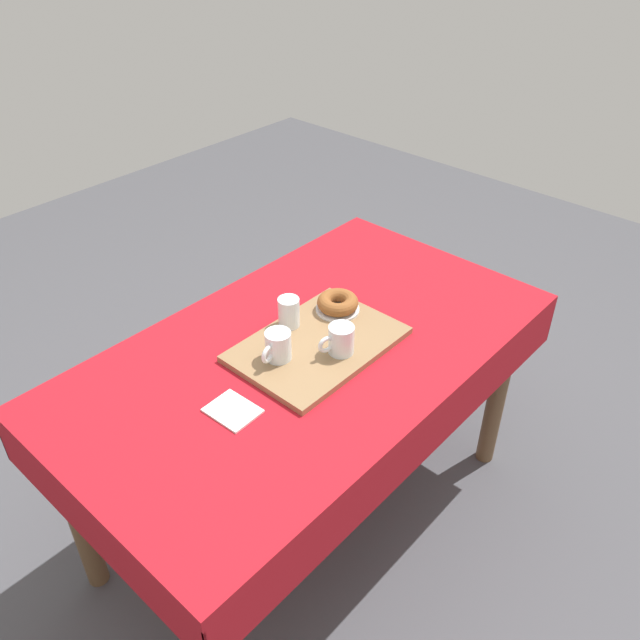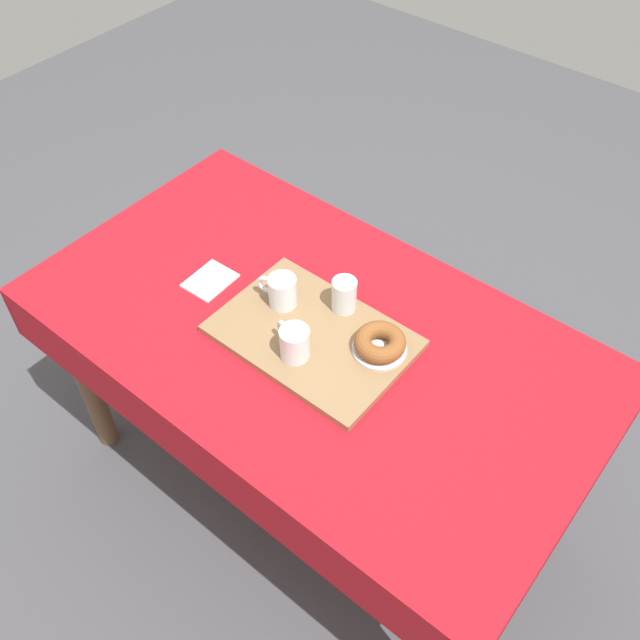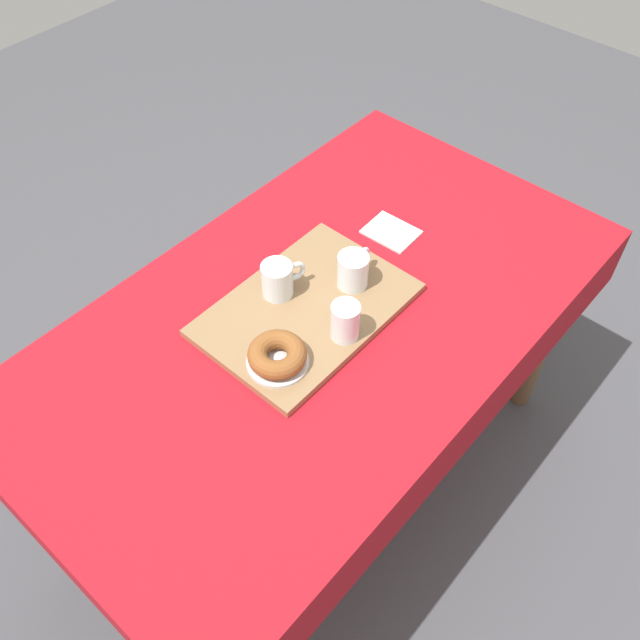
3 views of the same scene
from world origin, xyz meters
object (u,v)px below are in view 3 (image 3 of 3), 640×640
at_px(dining_table, 320,338).
at_px(tea_mug_right, 353,271).
at_px(water_glass_near, 345,323).
at_px(sugar_donut_left, 277,355).
at_px(tea_mug_left, 278,280).
at_px(paper_napkin, 391,232).
at_px(donut_plate_left, 278,362).
at_px(serving_tray, 306,310).

distance_m(dining_table, tea_mug_right, 0.19).
relative_size(water_glass_near, sugar_donut_left, 0.72).
height_order(tea_mug_left, sugar_donut_left, tea_mug_left).
bearing_deg(water_glass_near, paper_napkin, -158.54).
relative_size(dining_table, water_glass_near, 16.18).
bearing_deg(donut_plate_left, serving_tray, -158.81).
bearing_deg(tea_mug_right, tea_mug_left, -38.91).
relative_size(serving_tray, tea_mug_right, 4.29).
bearing_deg(sugar_donut_left, dining_table, -167.94).
relative_size(dining_table, serving_tray, 3.10).
height_order(serving_tray, sugar_donut_left, sugar_donut_left).
relative_size(tea_mug_right, sugar_donut_left, 0.88).
bearing_deg(tea_mug_right, dining_table, -4.48).
distance_m(dining_table, water_glass_near, 0.18).
distance_m(tea_mug_right, donut_plate_left, 0.29).
relative_size(donut_plate_left, paper_napkin, 1.05).
bearing_deg(donut_plate_left, paper_napkin, -170.95).
distance_m(tea_mug_left, paper_napkin, 0.36).
xyz_separation_m(dining_table, water_glass_near, (0.03, 0.09, 0.15)).
bearing_deg(sugar_donut_left, serving_tray, -158.81).
height_order(tea_mug_left, paper_napkin, tea_mug_left).
height_order(tea_mug_right, paper_napkin, tea_mug_right).
xyz_separation_m(tea_mug_right, sugar_donut_left, (0.28, 0.03, -0.01)).
height_order(tea_mug_right, sugar_donut_left, tea_mug_right).
xyz_separation_m(dining_table, paper_napkin, (-0.32, -0.04, 0.10)).
xyz_separation_m(serving_tray, water_glass_near, (0.00, 0.12, 0.05)).
xyz_separation_m(serving_tray, paper_napkin, (-0.34, -0.02, -0.01)).
relative_size(water_glass_near, donut_plate_left, 0.68).
relative_size(tea_mug_left, water_glass_near, 1.21).
relative_size(tea_mug_right, donut_plate_left, 0.83).
bearing_deg(serving_tray, sugar_donut_left, 21.19).
xyz_separation_m(dining_table, sugar_donut_left, (0.18, 0.04, 0.14)).
xyz_separation_m(tea_mug_right, paper_napkin, (-0.21, -0.05, -0.06)).
bearing_deg(tea_mug_right, water_glass_near, 33.23).
bearing_deg(donut_plate_left, sugar_donut_left, 0.00).
bearing_deg(serving_tray, water_glass_near, 87.68).
bearing_deg(tea_mug_left, sugar_donut_left, 42.90).
relative_size(serving_tray, sugar_donut_left, 3.77).
xyz_separation_m(serving_tray, tea_mug_right, (-0.13, 0.03, 0.05)).
relative_size(tea_mug_left, tea_mug_right, 0.99).
bearing_deg(tea_mug_left, donut_plate_left, 42.90).
xyz_separation_m(serving_tray, sugar_donut_left, (0.16, 0.06, 0.04)).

